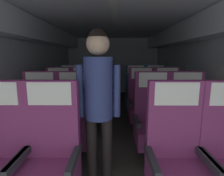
# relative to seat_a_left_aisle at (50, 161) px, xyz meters

# --- Properties ---
(ground) EXTENTS (3.60, 6.99, 0.02)m
(ground) POSITION_rel_seat_a_left_aisle_xyz_m (0.54, 1.97, -0.50)
(ground) COLOR #3D3833
(fuselage_shell) EXTENTS (3.48, 6.64, 2.09)m
(fuselage_shell) POSITION_rel_seat_a_left_aisle_xyz_m (0.54, 2.21, 1.04)
(fuselage_shell) COLOR silver
(fuselage_shell) RESTS_ON ground
(seat_a_left_aisle) EXTENTS (0.50, 0.50, 1.18)m
(seat_a_left_aisle) POSITION_rel_seat_a_left_aisle_xyz_m (0.00, 0.00, 0.00)
(seat_a_left_aisle) COLOR #38383D
(seat_a_left_aisle) RESTS_ON ground
(seat_a_right_window) EXTENTS (0.50, 0.50, 1.18)m
(seat_a_right_window) POSITION_rel_seat_a_left_aisle_xyz_m (1.09, -0.00, 0.00)
(seat_a_right_window) COLOR #38383D
(seat_a_right_window) RESTS_ON ground
(seat_b_left_window) EXTENTS (0.50, 0.50, 1.18)m
(seat_b_left_window) POSITION_rel_seat_a_left_aisle_xyz_m (-0.46, 0.90, 0.00)
(seat_b_left_window) COLOR #38383D
(seat_b_left_window) RESTS_ON ground
(seat_b_left_aisle) EXTENTS (0.50, 0.50, 1.18)m
(seat_b_left_aisle) POSITION_rel_seat_a_left_aisle_xyz_m (0.01, 0.90, 0.00)
(seat_b_left_aisle) COLOR #38383D
(seat_b_left_aisle) RESTS_ON ground
(seat_b_right_aisle) EXTENTS (0.50, 0.50, 1.18)m
(seat_b_right_aisle) POSITION_rel_seat_a_left_aisle_xyz_m (1.55, 0.89, 0.00)
(seat_b_right_aisle) COLOR #38383D
(seat_b_right_aisle) RESTS_ON ground
(seat_b_right_window) EXTENTS (0.50, 0.50, 1.18)m
(seat_b_right_window) POSITION_rel_seat_a_left_aisle_xyz_m (1.08, 0.88, 0.00)
(seat_b_right_window) COLOR #38383D
(seat_b_right_window) RESTS_ON ground
(seat_c_left_window) EXTENTS (0.50, 0.50, 1.18)m
(seat_c_left_window) POSITION_rel_seat_a_left_aisle_xyz_m (-0.46, 1.77, 0.00)
(seat_c_left_window) COLOR #38383D
(seat_c_left_window) RESTS_ON ground
(seat_c_left_aisle) EXTENTS (0.50, 0.50, 1.18)m
(seat_c_left_aisle) POSITION_rel_seat_a_left_aisle_xyz_m (-0.00, 1.79, 0.00)
(seat_c_left_aisle) COLOR #38383D
(seat_c_left_aisle) RESTS_ON ground
(seat_c_right_aisle) EXTENTS (0.50, 0.50, 1.18)m
(seat_c_right_aisle) POSITION_rel_seat_a_left_aisle_xyz_m (1.56, 1.79, 0.00)
(seat_c_right_aisle) COLOR #38383D
(seat_c_right_aisle) RESTS_ON ground
(seat_c_right_window) EXTENTS (0.50, 0.50, 1.18)m
(seat_c_right_window) POSITION_rel_seat_a_left_aisle_xyz_m (1.08, 1.79, 0.00)
(seat_c_right_window) COLOR #38383D
(seat_c_right_window) RESTS_ON ground
(seat_d_left_window) EXTENTS (0.50, 0.50, 1.18)m
(seat_d_left_window) POSITION_rel_seat_a_left_aisle_xyz_m (-0.47, 2.68, 0.00)
(seat_d_left_window) COLOR #38383D
(seat_d_left_window) RESTS_ON ground
(seat_d_left_aisle) EXTENTS (0.50, 0.50, 1.18)m
(seat_d_left_aisle) POSITION_rel_seat_a_left_aisle_xyz_m (0.00, 2.70, 0.00)
(seat_d_left_aisle) COLOR #38383D
(seat_d_left_aisle) RESTS_ON ground
(seat_d_right_aisle) EXTENTS (0.50, 0.50, 1.18)m
(seat_d_right_aisle) POSITION_rel_seat_a_left_aisle_xyz_m (1.55, 2.68, 0.00)
(seat_d_right_aisle) COLOR #38383D
(seat_d_right_aisle) RESTS_ON ground
(seat_d_right_window) EXTENTS (0.50, 0.50, 1.18)m
(seat_d_right_window) POSITION_rel_seat_a_left_aisle_xyz_m (1.09, 2.68, 0.00)
(seat_d_right_window) COLOR #38383D
(seat_d_right_window) RESTS_ON ground
(flight_attendant) EXTENTS (0.43, 0.28, 1.63)m
(flight_attendant) POSITION_rel_seat_a_left_aisle_xyz_m (0.40, 0.32, 0.52)
(flight_attendant) COLOR black
(flight_attendant) RESTS_ON ground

